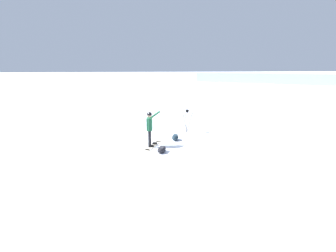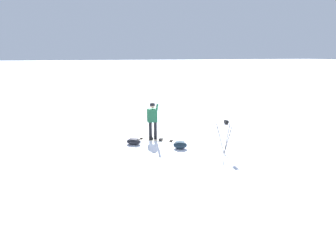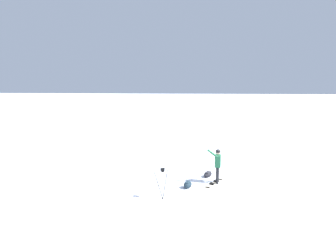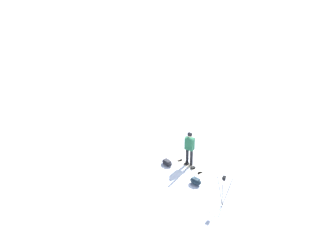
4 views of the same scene
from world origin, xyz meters
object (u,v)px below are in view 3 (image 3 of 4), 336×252
at_px(snowboard, 214,183).
at_px(gear_bag_small, 208,174).
at_px(snowboarder, 218,163).
at_px(gear_bag_large, 188,184).
at_px(camera_tripod, 163,177).

height_order(snowboard, gear_bag_small, gear_bag_small).
bearing_deg(snowboarder, gear_bag_large, 121.62).
height_order(snowboarder, snowboard, snowboarder).
distance_m(snowboarder, gear_bag_small, 1.34).
bearing_deg(snowboarder, gear_bag_small, 25.82).
bearing_deg(gear_bag_large, snowboard, -58.54).
distance_m(gear_bag_large, gear_bag_small, 1.99).
relative_size(gear_bag_large, camera_tripod, 0.47).
distance_m(snowboard, gear_bag_large, 1.43).
relative_size(snowboard, gear_bag_small, 2.30).
bearing_deg(gear_bag_small, camera_tripod, 149.71).
bearing_deg(camera_tripod, snowboard, -44.45).
relative_size(camera_tripod, gear_bag_small, 1.91).
distance_m(snowboarder, camera_tripod, 3.27).
xyz_separation_m(gear_bag_large, camera_tripod, (-1.46, 0.95, 0.79)).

